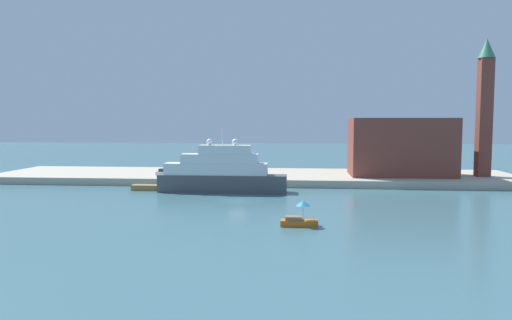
# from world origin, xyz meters

# --- Properties ---
(ground) EXTENTS (400.00, 400.00, 0.00)m
(ground) POSITION_xyz_m (0.00, 0.00, 0.00)
(ground) COLOR #3D6670
(quay_dock) EXTENTS (110.00, 23.56, 1.45)m
(quay_dock) POSITION_xyz_m (0.00, 27.78, 0.73)
(quay_dock) COLOR #B7AD99
(quay_dock) RESTS_ON ground
(large_yacht) EXTENTS (22.98, 3.80, 11.89)m
(large_yacht) POSITION_xyz_m (-4.24, 9.67, 3.37)
(large_yacht) COLOR #4C4C51
(large_yacht) RESTS_ON ground
(small_motorboat) EXTENTS (4.51, 1.79, 3.13)m
(small_motorboat) POSITION_xyz_m (9.77, -17.52, 1.02)
(small_motorboat) COLOR #C66019
(small_motorboat) RESTS_ON ground
(work_barge) EXTENTS (6.14, 1.95, 0.98)m
(work_barge) POSITION_xyz_m (-17.86, 10.69, 0.49)
(work_barge) COLOR olive
(work_barge) RESTS_ON ground
(harbor_building) EXTENTS (20.63, 11.34, 11.87)m
(harbor_building) POSITION_xyz_m (30.70, 26.26, 7.39)
(harbor_building) COLOR brown
(harbor_building) RESTS_ON quay_dock
(bell_tower) EXTENTS (3.33, 3.33, 27.69)m
(bell_tower) POSITION_xyz_m (46.94, 26.00, 16.35)
(bell_tower) COLOR brown
(bell_tower) RESTS_ON quay_dock
(parked_car) EXTENTS (4.03, 1.88, 1.27)m
(parked_car) POSITION_xyz_m (-18.10, 23.19, 2.00)
(parked_car) COLOR silver
(parked_car) RESTS_ON quay_dock
(person_figure) EXTENTS (0.36, 0.36, 1.68)m
(person_figure) POSITION_xyz_m (-14.84, 20.66, 2.23)
(person_figure) COLOR #334C8C
(person_figure) RESTS_ON quay_dock
(mooring_bollard) EXTENTS (0.43, 0.43, 0.74)m
(mooring_bollard) POSITION_xyz_m (-3.45, 17.61, 1.82)
(mooring_bollard) COLOR black
(mooring_bollard) RESTS_ON quay_dock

